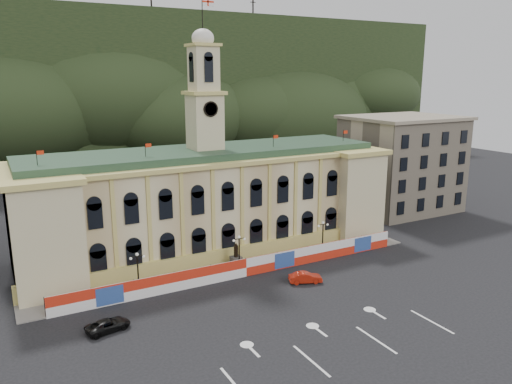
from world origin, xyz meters
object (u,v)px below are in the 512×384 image
lamp_center (239,250)px  black_suv (108,325)px  red_sedan (305,278)px  statue (236,261)px

lamp_center → black_suv: (-19.56, -8.00, -2.42)m
black_suv → lamp_center: bearing=-78.9°
red_sedan → black_suv: size_ratio=0.91×
statue → lamp_center: (0.00, -1.00, 1.89)m
red_sedan → statue: bearing=54.6°
statue → black_suv: statue is taller
statue → black_suv: (-19.56, -9.00, -0.54)m
lamp_center → black_suv: size_ratio=1.03×
statue → lamp_center: bearing=-90.0°
statue → lamp_center: lamp_center is taller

